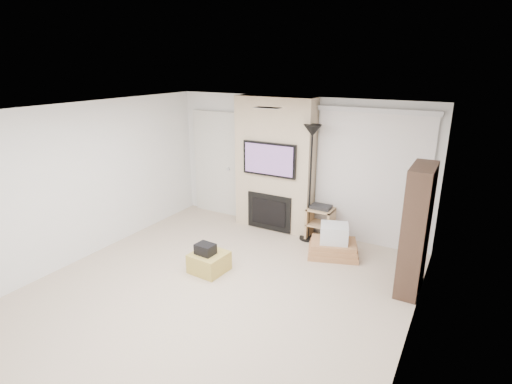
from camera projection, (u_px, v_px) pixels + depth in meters
The scene contains 15 objects.
floor at pixel (214, 294), 5.55m from camera, with size 5.00×5.50×0.00m, color beige.
ceiling at pixel (207, 112), 4.78m from camera, with size 5.00×5.50×0.00m, color white.
wall_back at pixel (296, 165), 7.45m from camera, with size 5.00×2.50×0.00m, color white.
wall_left at pixel (82, 183), 6.33m from camera, with size 5.50×2.50×0.00m, color white.
wall_right at pixel (415, 252), 4.01m from camera, with size 5.50×2.50×0.00m, color white.
hvac_vent at pixel (268, 108), 5.26m from camera, with size 0.35×0.18×0.01m, color silver.
ottoman at pixel (209, 262), 6.12m from camera, with size 0.50×0.50×0.30m, color #B89F47.
black_bag at pixel (205, 249), 6.03m from camera, with size 0.28×0.22×0.16m, color black.
fireplace_wall at pixel (275, 165), 7.44m from camera, with size 1.50×0.47×2.50m.
entry_door at pixel (216, 164), 8.32m from camera, with size 1.02×0.11×2.14m.
vertical_blinds at pixel (371, 174), 6.75m from camera, with size 1.98×0.10×2.37m.
floor_lamp at pixel (312, 151), 6.78m from camera, with size 0.31×0.31×2.08m.
av_stand at pixel (320, 222), 7.16m from camera, with size 0.45×0.38×0.66m.
box_stack at pixel (333, 244), 6.61m from camera, with size 0.96×0.84×0.54m.
bookshelf at pixel (416, 230), 5.42m from camera, with size 0.30×0.80×1.80m.
Camera 1 is at (2.87, -3.95, 3.06)m, focal length 28.00 mm.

